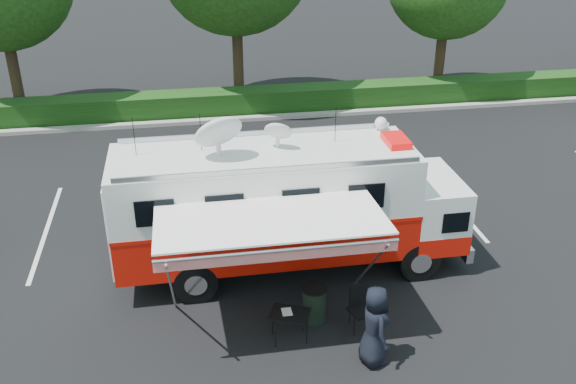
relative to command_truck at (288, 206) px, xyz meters
name	(u,v)px	position (x,y,z in m)	size (l,w,h in m)	color
ground_plane	(291,267)	(0.07, 0.00, -1.77)	(120.00, 120.00, 0.00)	black
stall_lines	(257,213)	(-0.43, 3.00, -1.77)	(24.12, 5.50, 0.01)	silver
command_truck	(288,206)	(0.00, 0.00, 0.00)	(8.61, 2.37, 4.14)	black
awning	(271,226)	(-0.77, -2.46, 0.89)	(4.70, 2.44, 2.84)	white
person	(372,361)	(1.11, -3.75, -1.77)	(0.88, 0.57, 1.79)	black
folding_table	(289,315)	(-0.46, -2.79, -1.12)	(0.98, 0.86, 0.70)	black
folding_chair	(360,303)	(1.14, -2.59, -1.16)	(0.62, 0.66, 1.03)	black
trash_bin	(314,303)	(0.21, -2.19, -1.34)	(0.57, 0.57, 0.85)	black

